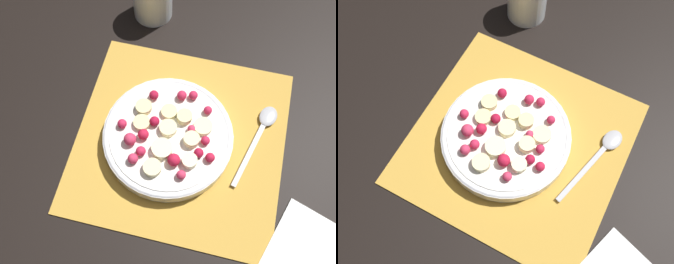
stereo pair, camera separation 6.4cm
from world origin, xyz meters
The scene contains 5 objects.
ground_plane centered at (0.00, 0.00, 0.00)m, with size 3.00×3.00×0.00m, color black.
placemat centered at (0.00, 0.00, 0.00)m, with size 0.37×0.37×0.01m.
fruit_bowl centered at (0.02, 0.01, 0.03)m, with size 0.23×0.23×0.05m.
spoon centered at (-0.14, -0.06, 0.01)m, with size 0.07×0.18×0.01m.
napkin centered at (-0.26, 0.16, 0.00)m, with size 0.20×0.19×0.01m.
Camera 1 is at (-0.04, 0.26, 0.63)m, focal length 40.00 mm.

